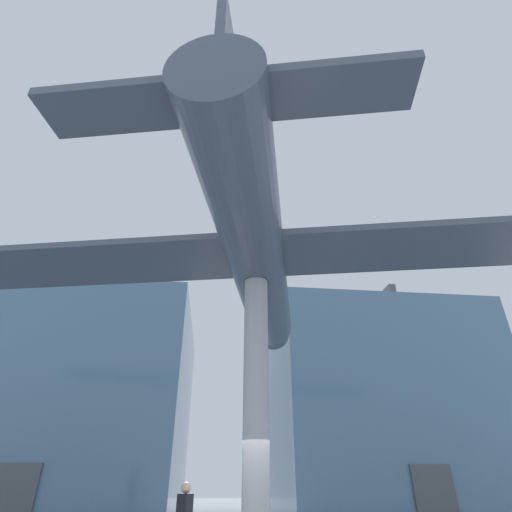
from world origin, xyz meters
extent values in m
cube|color=slate|center=(-8.41, 14.86, 5.21)|extent=(11.71, 12.44, 10.43)
cube|color=#51565B|center=(-8.41, 14.86, 10.73)|extent=(0.36, 11.82, 0.60)
cube|color=#51565B|center=(-8.41, 8.58, 1.15)|extent=(1.80, 0.12, 2.30)
cube|color=slate|center=(8.41, 14.86, 5.21)|extent=(11.71, 12.44, 10.43)
cube|color=#51565B|center=(8.41, 14.86, 10.73)|extent=(0.36, 11.82, 0.60)
cube|color=#51565B|center=(8.41, 8.58, 1.15)|extent=(1.80, 0.12, 2.30)
cylinder|color=#B7B7BC|center=(0.00, 0.00, 3.23)|extent=(0.61, 0.61, 6.46)
cylinder|color=#4C5666|center=(0.00, 0.00, 7.28)|extent=(4.14, 12.11, 1.63)
cube|color=#4C5666|center=(0.00, 0.00, 7.28)|extent=(20.10, 6.57, 0.18)
cube|color=#4C5666|center=(-1.12, -5.18, 7.40)|extent=(6.48, 2.33, 0.18)
cube|color=#4C5666|center=(-1.12, -5.18, 8.53)|extent=(0.41, 1.11, 2.18)
cone|color=#4C5666|center=(1.38, 6.37, 7.28)|extent=(1.57, 1.27, 1.39)
sphere|color=black|center=(1.52, 7.04, 7.28)|extent=(0.44, 0.44, 0.44)
cube|color=black|center=(-1.56, 1.65, 1.12)|extent=(0.42, 0.45, 0.62)
sphere|color=beige|center=(-1.56, 1.65, 1.55)|extent=(0.25, 0.25, 0.25)
camera|label=1|loc=(-1.05, -9.83, 1.73)|focal=28.00mm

